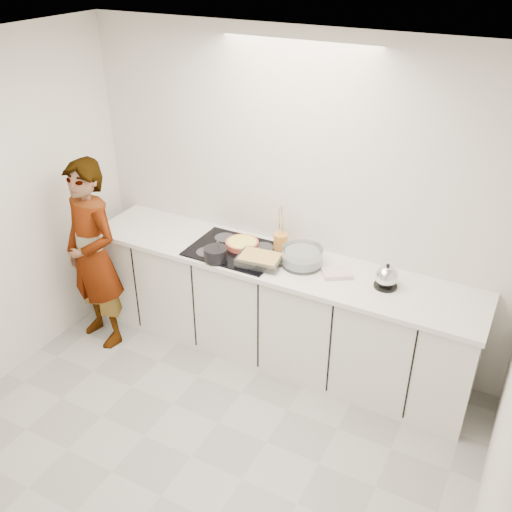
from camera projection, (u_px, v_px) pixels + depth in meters
The scene contains 15 objects.
floor at pixel (191, 457), 3.93m from camera, with size 3.60×3.20×0.00m, color #ABABA5.
ceiling at pixel (160, 68), 2.63m from camera, with size 3.60×3.20×0.00m, color white.
wall_back at pixel (294, 200), 4.51m from camera, with size 3.60×0.00×2.60m, color silver.
wall_right at pixel (512, 404), 2.57m from camera, with size 0.02×3.20×2.60m.
base_cabinets at pixel (274, 310), 4.69m from camera, with size 3.20×0.58×0.87m, color white.
countertop at pixel (275, 262), 4.47m from camera, with size 3.24×0.64×0.04m, color white.
hob at pixel (235, 250), 4.58m from camera, with size 0.72×0.54×0.01m, color black.
tart_dish at pixel (242, 243), 4.61m from camera, with size 0.32×0.32×0.04m.
saucepan at pixel (216, 254), 4.41m from camera, with size 0.18×0.18×0.17m.
baking_dish at pixel (260, 259), 4.37m from camera, with size 0.36×0.28×0.06m.
mixing_bowl at pixel (302, 257), 4.36m from camera, with size 0.37×0.37×0.15m.
tea_towel at pixel (337, 273), 4.25m from camera, with size 0.21×0.15×0.03m, color white.
kettle at pixel (386, 277), 4.08m from camera, with size 0.22×0.22×0.19m.
utensil_crock at pixel (281, 242), 4.57m from camera, with size 0.11×0.11×0.14m, color orange.
cook at pixel (93, 256), 4.69m from camera, with size 0.60×0.40×1.65m, color white.
Camera 1 is at (1.67, -2.20, 3.15)m, focal length 40.00 mm.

